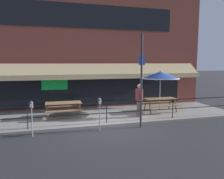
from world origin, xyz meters
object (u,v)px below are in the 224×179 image
object	(u,v)px
patio_umbrella_centre	(160,75)
parking_meter_near	(31,108)
picnic_table_left	(64,106)
picnic_table_centre	(160,101)
pedestrian_walking	(139,99)
street_sign_pole	(141,80)
parking_meter_far	(100,104)

from	to	relation	value
patio_umbrella_centre	parking_meter_near	distance (m)	7.25
picnic_table_left	patio_umbrella_centre	xyz separation A→B (m)	(5.42, -0.08, 1.47)
picnic_table_centre	pedestrian_walking	distance (m)	1.87
patio_umbrella_centre	street_sign_pole	size ratio (longest dim) A/B	0.57
street_sign_pole	picnic_table_centre	bearing A→B (deg)	46.34
parking_meter_near	parking_meter_far	size ratio (longest dim) A/B	1.00
patio_umbrella_centre	picnic_table_left	bearing A→B (deg)	179.20
picnic_table_left	parking_meter_far	xyz separation A→B (m)	(1.36, -2.47, 0.44)
street_sign_pole	parking_meter_near	bearing A→B (deg)	-179.18
parking_meter_far	parking_meter_near	bearing A→B (deg)	-179.43
picnic_table_left	parking_meter_near	xyz separation A→B (m)	(-1.34, -2.50, 0.44)
picnic_table_centre	pedestrian_walking	world-z (taller)	pedestrian_walking
parking_meter_far	picnic_table_centre	bearing A→B (deg)	29.59
picnic_table_left	pedestrian_walking	xyz separation A→B (m)	(3.77, -0.97, 0.35)
picnic_table_left	street_sign_pole	distance (m)	4.31
picnic_table_centre	patio_umbrella_centre	xyz separation A→B (m)	(0.00, 0.09, 1.47)
patio_umbrella_centre	parking_meter_near	bearing A→B (deg)	-160.31
parking_meter_far	pedestrian_walking	bearing A→B (deg)	31.81
picnic_table_centre	street_sign_pole	bearing A→B (deg)	-133.66
pedestrian_walking	parking_meter_near	bearing A→B (deg)	-163.40
parking_meter_near	street_sign_pole	world-z (taller)	street_sign_pole
parking_meter_far	street_sign_pole	xyz separation A→B (m)	(1.90, 0.04, 0.99)
picnic_table_left	parking_meter_far	bearing A→B (deg)	-61.10
street_sign_pole	pedestrian_walking	bearing A→B (deg)	70.55
picnic_table_centre	picnic_table_left	bearing A→B (deg)	178.29
pedestrian_walking	parking_meter_far	size ratio (longest dim) A/B	1.20
parking_meter_near	parking_meter_far	distance (m)	2.70
pedestrian_walking	picnic_table_left	bearing A→B (deg)	165.56
picnic_table_left	street_sign_pole	size ratio (longest dim) A/B	0.43
picnic_table_centre	parking_meter_near	xyz separation A→B (m)	(-6.76, -2.33, 0.44)
parking_meter_near	patio_umbrella_centre	bearing A→B (deg)	19.69
parking_meter_near	street_sign_pole	bearing A→B (deg)	0.82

